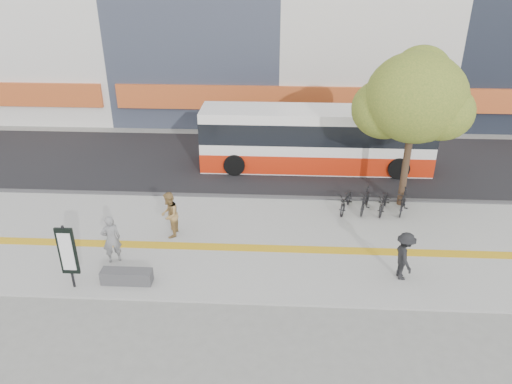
# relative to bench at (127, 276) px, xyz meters

# --- Properties ---
(ground) EXTENTS (120.00, 120.00, 0.00)m
(ground) POSITION_rel_bench_xyz_m (2.60, 1.20, -0.30)
(ground) COLOR slate
(ground) RESTS_ON ground
(sidewalk) EXTENTS (40.00, 7.00, 0.08)m
(sidewalk) POSITION_rel_bench_xyz_m (2.60, 2.70, -0.27)
(sidewalk) COLOR gray
(sidewalk) RESTS_ON ground
(tactile_strip) EXTENTS (40.00, 0.45, 0.01)m
(tactile_strip) POSITION_rel_bench_xyz_m (2.60, 2.20, -0.22)
(tactile_strip) COLOR gold
(tactile_strip) RESTS_ON sidewalk
(street) EXTENTS (40.00, 8.00, 0.06)m
(street) POSITION_rel_bench_xyz_m (2.60, 10.20, -0.28)
(street) COLOR black
(street) RESTS_ON ground
(curb) EXTENTS (40.00, 0.25, 0.14)m
(curb) POSITION_rel_bench_xyz_m (2.60, 6.20, -0.23)
(curb) COLOR #38383B
(curb) RESTS_ON ground
(bench) EXTENTS (1.60, 0.45, 0.45)m
(bench) POSITION_rel_bench_xyz_m (0.00, 0.00, 0.00)
(bench) COLOR #38383B
(bench) RESTS_ON sidewalk
(signboard) EXTENTS (0.55, 0.10, 2.20)m
(signboard) POSITION_rel_bench_xyz_m (-1.60, -0.31, 1.06)
(signboard) COLOR black
(signboard) RESTS_ON sidewalk
(street_tree) EXTENTS (4.40, 3.80, 6.31)m
(street_tree) POSITION_rel_bench_xyz_m (9.78, 6.02, 4.21)
(street_tree) COLOR #382519
(street_tree) RESTS_ON sidewalk
(bus) EXTENTS (10.92, 2.59, 2.91)m
(bus) POSITION_rel_bench_xyz_m (6.42, 9.70, 1.12)
(bus) COLOR white
(bus) RESTS_ON street
(bicycle_row) EXTENTS (3.32, 1.79, 0.98)m
(bicycle_row) POSITION_rel_bench_xyz_m (8.56, 5.20, 0.24)
(bicycle_row) COLOR black
(bicycle_row) RESTS_ON sidewalk
(seated_woman) EXTENTS (0.74, 0.66, 1.71)m
(seated_woman) POSITION_rel_bench_xyz_m (-0.80, 1.18, 0.63)
(seated_woman) COLOR black
(seated_woman) RESTS_ON sidewalk
(pedestrian_tan) EXTENTS (0.66, 0.85, 1.74)m
(pedestrian_tan) POSITION_rel_bench_xyz_m (0.78, 2.90, 0.65)
(pedestrian_tan) COLOR olive
(pedestrian_tan) RESTS_ON sidewalk
(pedestrian_dark) EXTENTS (0.70, 1.11, 1.64)m
(pedestrian_dark) POSITION_rel_bench_xyz_m (8.73, 0.74, 0.59)
(pedestrian_dark) COLOR black
(pedestrian_dark) RESTS_ON sidewalk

